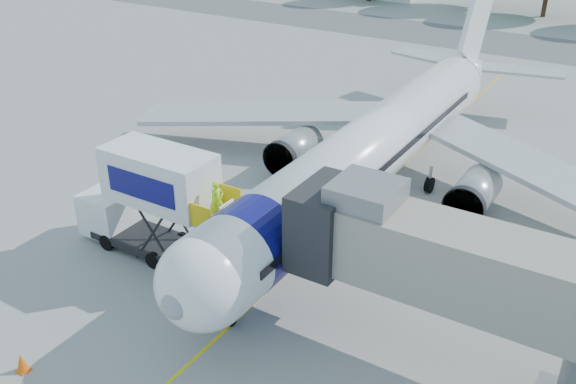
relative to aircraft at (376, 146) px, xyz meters
The scene contains 7 objects.
ground 5.07m from the aircraft, 90.00° to the right, with size 160.00×160.00×0.00m, color gray.
guidance_line 5.06m from the aircraft, 90.00° to the right, with size 0.15×70.00×0.01m, color yellow.
taxiway_strip 37.99m from the aircraft, 90.00° to the left, with size 120.00×10.00×0.01m, color #59595B.
aircraft is the anchor object (origin of this frame).
jet_bridge 13.77m from the aircraft, 54.30° to the right, with size 13.90×3.20×6.60m.
catering_hiloader 12.77m from the aircraft, 119.40° to the right, with size 8.50×2.44×5.50m.
safety_cone_b 20.61m from the aircraft, 104.15° to the right, with size 0.49×0.49×0.78m.
Camera 1 is at (12.88, -25.92, 16.87)m, focal length 40.00 mm.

